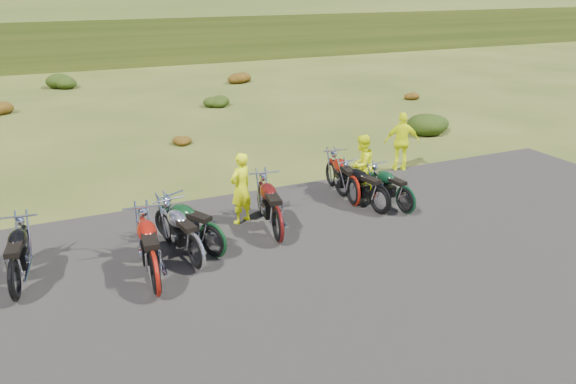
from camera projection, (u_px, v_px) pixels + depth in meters
name	position (u px, v px, depth m)	size (l,w,h in m)	color
ground	(311.00, 258.00, 11.33)	(300.00, 300.00, 0.00)	#3A4517
gravel_pad	(363.00, 308.00, 9.62)	(20.00, 12.00, 0.04)	black
hill_slope	(81.00, 37.00, 53.95)	(300.00, 46.00, 3.00)	#324316
hill_plateau	(51.00, 8.00, 105.10)	(300.00, 90.00, 9.17)	#324316
shrub_3	(63.00, 79.00, 28.57)	(1.56, 1.56, 0.92)	#1F330C
shrub_4	(180.00, 138.00, 18.94)	(0.77, 0.77, 0.45)	#5D250B
shrub_5	(216.00, 100.00, 24.53)	(1.03, 1.03, 0.61)	#1F330C
shrub_6	(238.00, 76.00, 30.13)	(1.30, 1.30, 0.77)	#5D250B
shrub_7	(429.00, 120.00, 20.38)	(1.56, 1.56, 0.92)	#1F330C
shrub_8	(409.00, 94.00, 26.09)	(0.77, 0.77, 0.45)	#5D250B
motorcycle_0	(18.00, 301.00, 9.83)	(2.14, 0.71, 1.12)	black
motorcycle_1	(157.00, 296.00, 9.98)	(2.34, 0.78, 1.22)	maroon
motorcycle_2	(214.00, 258.00, 11.32)	(2.11, 0.70, 1.10)	black
motorcycle_3	(197.00, 270.00, 10.85)	(2.11, 0.70, 1.10)	#B0AFB4
motorcycle_4	(278.00, 243.00, 11.96)	(2.27, 0.76, 1.19)	#480C0C
motorcycle_5	(379.00, 215.00, 13.39)	(2.03, 0.68, 1.06)	black
motorcycle_6	(353.00, 206.00, 13.88)	(2.15, 0.72, 1.13)	maroon
motorcycle_7	(405.00, 214.00, 13.42)	(1.90, 0.63, 1.00)	black
person_middle	(241.00, 189.00, 12.66)	(0.60, 0.40, 1.66)	#D6E40C
person_right_a	(361.00, 166.00, 14.33)	(0.77, 0.60, 1.59)	#D6E40C
person_right_b	(402.00, 143.00, 16.17)	(1.00, 0.42, 1.70)	#D6E40C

